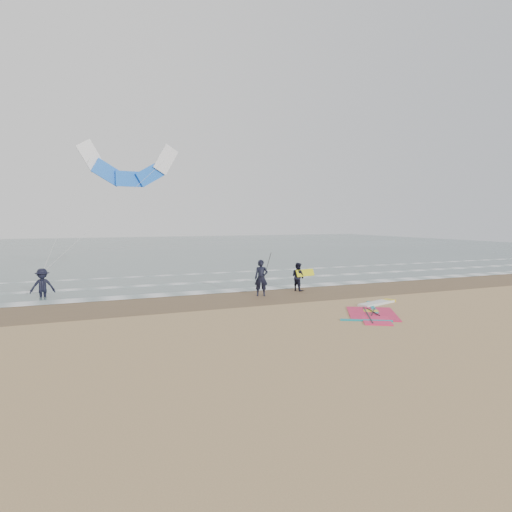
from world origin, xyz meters
name	(u,v)px	position (x,y,z in m)	size (l,w,h in m)	color
ground	(347,317)	(0.00, 0.00, 0.00)	(120.00, 120.00, 0.00)	tan
sea_water	(148,248)	(0.00, 48.00, 0.01)	(120.00, 80.00, 0.02)	#47605E
wet_sand_band	(283,294)	(0.00, 6.00, 0.00)	(120.00, 5.00, 0.01)	brown
foam_waterline	(251,283)	(0.00, 10.44, 0.03)	(120.00, 9.15, 0.02)	white
windsurf_rig	(375,311)	(1.74, 0.44, 0.03)	(4.77, 4.52, 0.11)	white
person_standing	(261,278)	(-1.23, 6.03, 0.95)	(0.69, 0.46, 1.90)	black
person_walking	(298,277)	(1.36, 6.81, 0.79)	(0.77, 0.60, 1.59)	black
person_wading	(42,280)	(-11.75, 9.88, 0.93)	(1.20, 0.69, 1.85)	black
held_pole	(266,269)	(-0.93, 6.03, 1.39)	(0.17, 0.86, 1.82)	black
carried_kiteboard	(305,273)	(1.76, 6.71, 1.00)	(1.30, 0.51, 0.39)	yellow
surf_kite	(129,168)	(-6.85, 13.25, 7.09)	(7.97, 3.58, 7.47)	white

